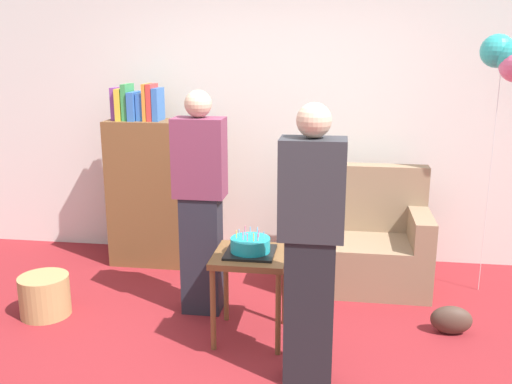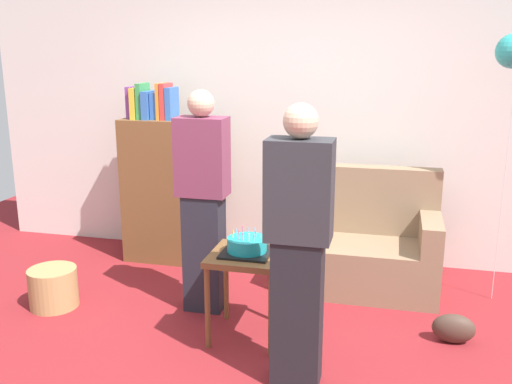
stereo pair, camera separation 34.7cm
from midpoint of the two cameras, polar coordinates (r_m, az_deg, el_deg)
name	(u,v)px [view 2 (the right image)]	position (r m, az deg, el deg)	size (l,w,h in m)	color
ground_plane	(240,365)	(3.67, 1.21, -17.00)	(8.00, 8.00, 0.00)	maroon
wall_back	(299,112)	(5.19, 6.27, 8.01)	(6.00, 0.10, 2.70)	silver
couch	(368,246)	(4.76, 13.26, -5.37)	(1.10, 0.70, 0.96)	#8C7054
bookshelf	(168,186)	(5.16, -6.91, 0.56)	(0.80, 0.36, 1.61)	brown
side_table	(247,266)	(3.79, 1.74, -7.48)	(0.48, 0.48, 0.60)	brown
birthday_cake	(247,246)	(3.74, 1.75, -5.47)	(0.32, 0.32, 0.17)	black
person_blowing_candles	(203,201)	(4.09, -2.91, -0.98)	(0.36, 0.22, 1.63)	#23232D
person_holding_cake	(298,248)	(3.18, 7.40, -5.59)	(0.36, 0.22, 1.63)	black
wicker_basket	(53,288)	(4.55, -17.61, -9.17)	(0.36, 0.36, 0.30)	#A88451
handbag	(454,328)	(4.15, 21.55, -12.66)	(0.28, 0.14, 0.20)	#473328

